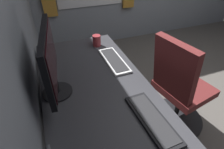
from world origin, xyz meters
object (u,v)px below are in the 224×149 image
object	(u,v)px
coffee_mug	(97,40)
office_chair	(178,91)
keyboard_main	(114,60)
monitor_primary	(50,60)
keyboard_spare	(152,119)
drawer_pedestal	(94,118)

from	to	relation	value
coffee_mug	office_chair	world-z (taller)	office_chair
keyboard_main	office_chair	world-z (taller)	office_chair
monitor_primary	office_chair	size ratio (longest dim) A/B	0.59
office_chair	monitor_primary	bearing A→B (deg)	86.87
coffee_mug	office_chair	xyz separation A→B (m)	(-0.62, -0.57, -0.33)
monitor_primary	coffee_mug	xyz separation A→B (m)	(0.56, -0.45, -0.21)
keyboard_spare	office_chair	bearing A→B (deg)	-55.18
drawer_pedestal	office_chair	distance (m)	0.80
drawer_pedestal	monitor_primary	size ratio (longest dim) A/B	1.22
keyboard_main	coffee_mug	world-z (taller)	coffee_mug
drawer_pedestal	coffee_mug	world-z (taller)	coffee_mug
keyboard_spare	office_chair	distance (m)	0.73
keyboard_main	coffee_mug	distance (m)	0.34
monitor_primary	keyboard_main	xyz separation A→B (m)	(0.23, -0.50, -0.25)
keyboard_spare	coffee_mug	distance (m)	1.00
drawer_pedestal	keyboard_main	world-z (taller)	keyboard_main
coffee_mug	keyboard_main	bearing A→B (deg)	-171.43
keyboard_spare	drawer_pedestal	bearing A→B (deg)	27.72
keyboard_spare	office_chair	world-z (taller)	office_chair
drawer_pedestal	coffee_mug	size ratio (longest dim) A/B	5.87
office_chair	drawer_pedestal	bearing A→B (deg)	84.77
drawer_pedestal	keyboard_spare	distance (m)	0.65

